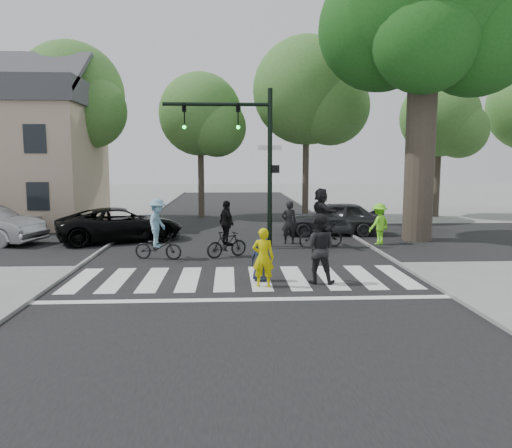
{
  "coord_description": "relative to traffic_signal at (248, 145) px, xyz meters",
  "views": [
    {
      "loc": [
        -0.35,
        -12.8,
        3.3
      ],
      "look_at": [
        0.5,
        3.0,
        1.3
      ],
      "focal_mm": 35.0,
      "sensor_mm": 36.0,
      "label": 1
    }
  ],
  "objects": [
    {
      "name": "ground",
      "position": [
        -0.35,
        -6.2,
        -3.9
      ],
      "size": [
        120.0,
        120.0,
        0.0
      ],
      "primitive_type": "plane",
      "color": "gray",
      "rests_on": "ground"
    },
    {
      "name": "road_stem",
      "position": [
        -0.35,
        -1.2,
        -3.9
      ],
      "size": [
        10.0,
        70.0,
        0.01
      ],
      "primitive_type": "cube",
      "color": "black",
      "rests_on": "ground"
    },
    {
      "name": "road_cross",
      "position": [
        -0.35,
        1.8,
        -3.89
      ],
      "size": [
        70.0,
        10.0,
        0.01
      ],
      "primitive_type": "cube",
      "color": "black",
      "rests_on": "ground"
    },
    {
      "name": "curb_left",
      "position": [
        -5.4,
        -1.2,
        -3.85
      ],
      "size": [
        0.1,
        70.0,
        0.1
      ],
      "primitive_type": "cube",
      "color": "gray",
      "rests_on": "ground"
    },
    {
      "name": "curb_right",
      "position": [
        4.7,
        -1.2,
        -3.85
      ],
      "size": [
        0.1,
        70.0,
        0.1
      ],
      "primitive_type": "cube",
      "color": "gray",
      "rests_on": "ground"
    },
    {
      "name": "crosswalk",
      "position": [
        -0.35,
        -5.54,
        -3.89
      ],
      "size": [
        10.0,
        3.85,
        0.01
      ],
      "color": "silver",
      "rests_on": "ground"
    },
    {
      "name": "traffic_signal",
      "position": [
        0.0,
        0.0,
        0.0
      ],
      "size": [
        4.45,
        0.29,
        6.0
      ],
      "color": "black",
      "rests_on": "ground"
    },
    {
      "name": "eucalyptus",
      "position": [
        7.18,
        1.47,
        5.18
      ],
      "size": [
        8.3,
        7.2,
        13.0
      ],
      "color": "brown",
      "rests_on": "ground"
    },
    {
      "name": "bg_tree_1",
      "position": [
        -9.06,
        9.28,
        2.75
      ],
      "size": [
        6.09,
        5.8,
        9.8
      ],
      "color": "brown",
      "rests_on": "ground"
    },
    {
      "name": "bg_tree_2",
      "position": [
        -2.11,
        10.42,
        1.88
      ],
      "size": [
        5.04,
        4.8,
        8.4
      ],
      "color": "brown",
      "rests_on": "ground"
    },
    {
      "name": "bg_tree_3",
      "position": [
        3.95,
        9.07,
        3.04
      ],
      "size": [
        6.3,
        6.0,
        10.2
      ],
      "color": "brown",
      "rests_on": "ground"
    },
    {
      "name": "bg_tree_4",
      "position": [
        11.88,
        9.93,
        1.73
      ],
      "size": [
        4.83,
        4.6,
        8.15
      ],
      "color": "brown",
      "rests_on": "ground"
    },
    {
      "name": "house",
      "position": [
        -11.85,
        7.78,
        -0.1
      ],
      "size": [
        8.4,
        8.1,
        8.82
      ],
      "color": "#CFB193",
      "rests_on": "ground"
    },
    {
      "name": "pedestrian_woman",
      "position": [
        0.18,
        -6.17,
        -3.11
      ],
      "size": [
        0.64,
        0.49,
        1.57
      ],
      "primitive_type": "imported",
      "rotation": [
        0.0,
        0.0,
        2.94
      ],
      "color": "#D1C405",
      "rests_on": "ground"
    },
    {
      "name": "pedestrian_child",
      "position": [
        0.16,
        -5.54,
        -3.29
      ],
      "size": [
        0.69,
        0.56,
        1.22
      ],
      "primitive_type": "imported",
      "rotation": [
        0.0,
        0.0,
        2.82
      ],
      "color": "#192037",
      "rests_on": "ground"
    },
    {
      "name": "pedestrian_adult",
      "position": [
        1.7,
        -5.84,
        -2.95
      ],
      "size": [
        1.07,
        0.92,
        1.91
      ],
      "primitive_type": "imported",
      "rotation": [
        0.0,
        0.0,
        2.9
      ],
      "color": "black",
      "rests_on": "ground"
    },
    {
      "name": "cyclist_left",
      "position": [
        -3.11,
        -2.27,
        -3.01
      ],
      "size": [
        1.71,
        1.16,
        2.06
      ],
      "color": "black",
      "rests_on": "ground"
    },
    {
      "name": "cyclist_mid",
      "position": [
        -0.8,
        -2.04,
        -3.09
      ],
      "size": [
        1.53,
        1.06,
        1.96
      ],
      "color": "black",
      "rests_on": "ground"
    },
    {
      "name": "cyclist_right",
      "position": [
        2.8,
        -0.24,
        -2.88
      ],
      "size": [
        1.91,
        1.76,
        2.29
      ],
      "color": "black",
      "rests_on": "ground"
    },
    {
      "name": "car_suv",
      "position": [
        -5.2,
        1.67,
        -3.2
      ],
      "size": [
        5.57,
        4.09,
        1.41
      ],
      "primitive_type": "imported",
      "rotation": [
        0.0,
        0.0,
        1.96
      ],
      "color": "black",
      "rests_on": "ground"
    },
    {
      "name": "car_grey",
      "position": [
        3.95,
        3.01,
        -3.15
      ],
      "size": [
        4.48,
        1.9,
        1.51
      ],
      "primitive_type": "imported",
      "rotation": [
        0.0,
        0.0,
        -1.6
      ],
      "color": "#313236",
      "rests_on": "ground"
    },
    {
      "name": "bystander_hivis",
      "position": [
        5.25,
        0.41,
        -3.08
      ],
      "size": [
        1.22,
        1.1,
        1.64
      ],
      "primitive_type": "imported",
      "rotation": [
        0.0,
        0.0,
        3.73
      ],
      "color": "#81FF27",
      "rests_on": "ground"
    },
    {
      "name": "bystander_dark",
      "position": [
        1.67,
        0.68,
        -3.04
      ],
      "size": [
        0.66,
        0.45,
        1.73
      ],
      "primitive_type": "imported",
      "rotation": [
        0.0,
        0.0,
        3.21
      ],
      "color": "black",
      "rests_on": "ground"
    }
  ]
}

